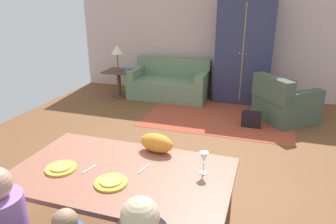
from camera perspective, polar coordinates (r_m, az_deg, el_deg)
name	(u,v)px	position (r m, az deg, el deg)	size (l,w,h in m)	color
ground_plane	(180,157)	(4.38, 2.25, -8.26)	(6.63, 6.28, 0.02)	brown
back_wall	(222,33)	(7.01, 9.83, 13.99)	(6.63, 0.10, 2.70)	beige
dining_table	(122,179)	(2.61, -8.42, -11.96)	(1.75, 1.03, 0.76)	#925643
plate_near_man	(61,168)	(2.72, -18.91, -9.68)	(0.25, 0.25, 0.02)	yellow
pizza_near_man	(61,167)	(2.71, -18.95, -9.41)	(0.17, 0.17, 0.01)	gold
plate_near_child	(111,182)	(2.44, -10.41, -12.52)	(0.25, 0.25, 0.02)	yellow
pizza_near_child	(111,181)	(2.43, -10.43, -12.22)	(0.17, 0.17, 0.01)	gold
wine_glass	(204,158)	(2.48, 6.56, -8.40)	(0.07, 0.07, 0.19)	silver
fork	(89,169)	(2.66, -14.14, -10.05)	(0.02, 0.15, 0.01)	silver
knife	(144,168)	(2.60, -4.34, -10.19)	(0.01, 0.17, 0.01)	silver
cat	(157,143)	(2.82, -2.09, -5.65)	(0.32, 0.16, 0.17)	orange
area_rug	(219,116)	(5.85, 9.30, -0.79)	(2.60, 1.80, 0.01)	#A33F29
couch	(170,84)	(6.83, 0.30, 5.17)	(1.67, 0.86, 0.82)	slate
armchair	(284,103)	(5.86, 20.37, 1.48)	(1.21, 1.20, 0.82)	#425141
armoire	(244,51)	(6.61, 13.72, 10.72)	(1.10, 0.59, 2.10)	#2E3152
side_table	(119,79)	(6.98, -8.96, 5.89)	(0.56, 0.56, 0.58)	brown
table_lamp	(117,51)	(6.86, -9.25, 11.00)	(0.26, 0.26, 0.54)	#4F4A34
book_lower	(126,70)	(6.83, -7.62, 7.51)	(0.22, 0.16, 0.03)	#9C2E34
book_upper	(126,69)	(6.83, -7.60, 7.74)	(0.22, 0.16, 0.03)	#32588B
handbag	(251,119)	(5.48, 14.94, -1.30)	(0.32, 0.16, 0.26)	black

